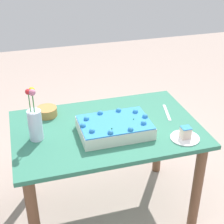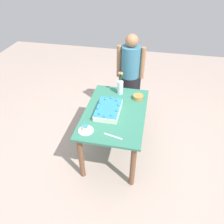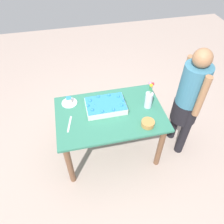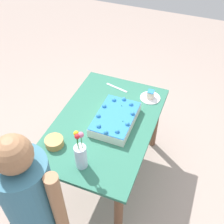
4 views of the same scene
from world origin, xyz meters
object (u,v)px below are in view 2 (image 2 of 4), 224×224
serving_plate_with_slice (86,129)px  cake_knife (113,136)px  sheet_cake (108,110)px  flower_vase (120,86)px  fruit_bowl (138,97)px  person_standing (130,73)px

serving_plate_with_slice → cake_knife: size_ratio=0.80×
sheet_cake → cake_knife: bearing=-160.8°
serving_plate_with_slice → flower_vase: 0.95m
fruit_bowl → sheet_cake: bearing=138.0°
cake_knife → sheet_cake: bearing=122.8°
cake_knife → flower_vase: bearing=108.4°
serving_plate_with_slice → person_standing: bearing=-14.2°
cake_knife → serving_plate_with_slice: bearing=-171.3°
fruit_bowl → cake_knife: bearing=166.4°
cake_knife → flower_vase: (0.94, 0.08, 0.12)m
serving_plate_with_slice → flower_vase: (0.91, -0.26, 0.10)m
serving_plate_with_slice → cake_knife: 0.34m
sheet_cake → flower_vase: bearing=-8.5°
serving_plate_with_slice → fruit_bowl: 0.97m
flower_vase → fruit_bowl: (-0.10, -0.28, -0.09)m
fruit_bowl → person_standing: bearing=19.4°
cake_knife → fruit_bowl: bearing=89.9°
serving_plate_with_slice → cake_knife: (-0.03, -0.34, -0.02)m
flower_vase → cake_knife: bearing=-175.1°
cake_knife → person_standing: 1.40m
flower_vase → person_standing: 0.47m
serving_plate_with_slice → cake_knife: bearing=-94.9°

